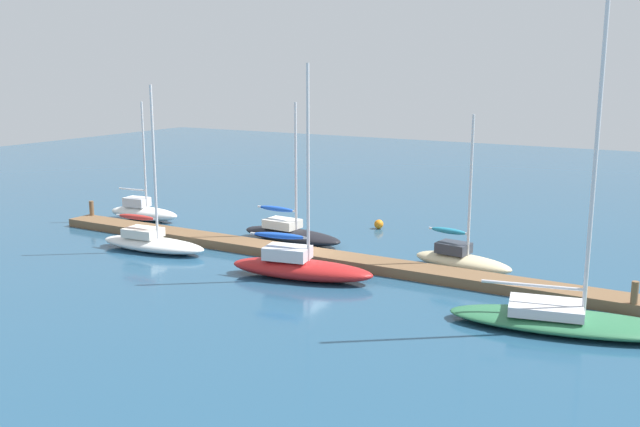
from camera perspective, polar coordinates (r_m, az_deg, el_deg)
ground_plane at (r=36.64m, az=-1.57°, el=-3.61°), size 120.00×120.00×0.00m
dock_pier at (r=36.58m, az=-1.57°, el=-3.26°), size 32.64×1.65×0.47m
dock_piling_near_end at (r=47.07m, az=-17.86°, el=0.13°), size 0.28×0.28×1.39m
dock_piling_far_end at (r=30.84m, az=23.93°, el=-6.25°), size 0.28×0.28×1.39m
sailboat_0 at (r=46.96m, az=-14.04°, el=0.18°), size 5.17×2.02×7.58m
sailboat_1 at (r=39.02m, az=-13.38°, el=-2.18°), size 6.55×2.48×8.80m
sailboat_2 at (r=39.94m, az=-2.41°, el=-1.55°), size 6.45×2.25×7.82m
sailboat_3 at (r=33.01m, az=-1.67°, el=-4.20°), size 7.14×3.22×9.85m
sailboat_4 at (r=35.09m, az=11.28°, el=-3.58°), size 5.19×2.29×7.52m
sailboat_5 at (r=28.36m, az=19.25°, el=-7.93°), size 9.31×4.62×12.40m
mooring_buoy_orange at (r=43.35m, az=4.75°, el=-0.86°), size 0.56×0.56×0.56m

